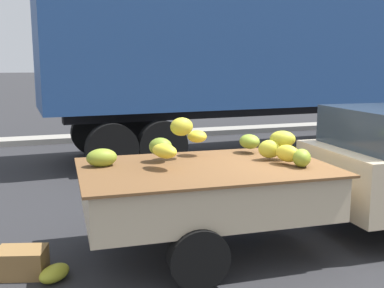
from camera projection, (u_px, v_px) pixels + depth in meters
The scene contains 6 objects.
ground at pixel (315, 241), 5.98m from camera, with size 220.00×220.00×0.00m, color #28282B.
curb_strip at pixel (150, 135), 14.34m from camera, with size 80.00×0.80×0.16m, color gray.
pickup_truck at pixel (355, 171), 6.05m from camera, with size 5.28×2.05×1.70m.
semi_trailer at pixel (278, 53), 11.83m from camera, with size 12.09×3.05×3.95m.
fallen_banana_bunch_near_tailgate at pixel (54, 273), 4.89m from camera, with size 0.39×0.24×0.17m, color gold.
produce_crate at pixel (21, 262), 5.00m from camera, with size 0.52×0.36×0.30m, color olive.
Camera 1 is at (-3.35, -4.84, 2.29)m, focal length 43.08 mm.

